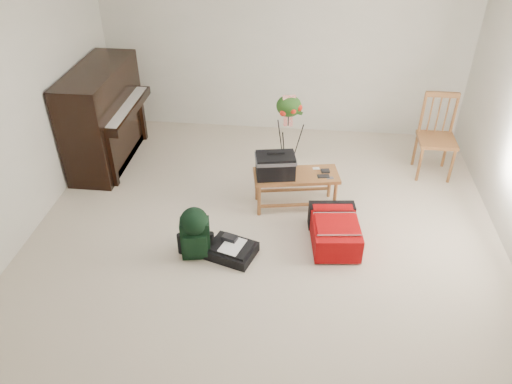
# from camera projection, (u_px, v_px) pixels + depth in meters

# --- Properties ---
(floor) EXTENTS (5.00, 5.50, 0.01)m
(floor) POSITION_uv_depth(u_px,v_px,m) (262.00, 249.00, 5.17)
(floor) COLOR beige
(floor) RESTS_ON ground
(wall_back) EXTENTS (5.00, 0.04, 2.50)m
(wall_back) POSITION_uv_depth(u_px,v_px,m) (283.00, 45.00, 6.71)
(wall_back) COLOR beige
(wall_back) RESTS_ON floor
(piano) EXTENTS (0.71, 1.50, 1.25)m
(piano) POSITION_uv_depth(u_px,v_px,m) (104.00, 118.00, 6.34)
(piano) COLOR black
(piano) RESTS_ON floor
(bench) EXTENTS (1.00, 0.55, 0.73)m
(bench) POSITION_uv_depth(u_px,v_px,m) (282.00, 167.00, 5.52)
(bench) COLOR #975831
(bench) RESTS_ON floor
(dining_chair) EXTENTS (0.45, 0.45, 1.03)m
(dining_chair) POSITION_uv_depth(u_px,v_px,m) (437.00, 137.00, 6.13)
(dining_chair) COLOR #975831
(dining_chair) RESTS_ON floor
(red_suitcase) EXTENTS (0.55, 0.75, 0.30)m
(red_suitcase) POSITION_uv_depth(u_px,v_px,m) (334.00, 228.00, 5.21)
(red_suitcase) COLOR #BC080B
(red_suitcase) RESTS_ON floor
(black_duffel) EXTENTS (0.55, 0.49, 0.19)m
(black_duffel) POSITION_uv_depth(u_px,v_px,m) (232.00, 250.00, 5.06)
(black_duffel) COLOR black
(black_duffel) RESTS_ON floor
(green_backpack) EXTENTS (0.31, 0.29, 0.57)m
(green_backpack) POSITION_uv_depth(u_px,v_px,m) (195.00, 231.00, 4.92)
(green_backpack) COLOR black
(green_backpack) RESTS_ON floor
(flower_stand) EXTENTS (0.45, 0.45, 1.18)m
(flower_stand) POSITION_uv_depth(u_px,v_px,m) (287.00, 140.00, 5.90)
(flower_stand) COLOR black
(flower_stand) RESTS_ON floor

